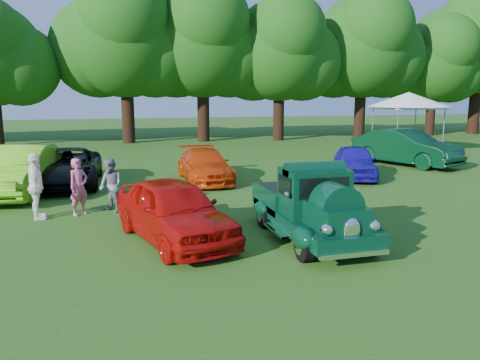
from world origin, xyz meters
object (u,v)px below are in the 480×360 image
object	(u,v)px
hero_pickup	(310,208)
spectator_white	(36,186)
back_car_orange	(205,165)
back_car_green	(405,147)
spectator_pink	(79,187)
canopy_tent	(408,100)
back_car_blue	(354,162)
spectator_grey	(111,186)
red_convertible	(174,210)
back_car_black	(67,167)
back_car_lime	(20,171)

from	to	relation	value
hero_pickup	spectator_white	xyz separation A→B (m)	(-6.48, 3.54, 0.18)
back_car_orange	back_car_green	size ratio (longest dim) A/B	0.83
spectator_pink	canopy_tent	bearing A→B (deg)	-9.87
back_car_blue	spectator_grey	xyz separation A→B (m)	(-9.65, -3.32, 0.12)
hero_pickup	spectator_pink	world-z (taller)	hero_pickup
back_car_orange	back_car_green	xyz separation A→B (m)	(10.15, 1.61, 0.23)
red_convertible	back_car_green	distance (m)	15.22
back_car_black	spectator_grey	distance (m)	4.82
hero_pickup	back_car_orange	bearing A→B (deg)	96.83
back_car_green	spectator_white	xyz separation A→B (m)	(-15.68, -6.06, 0.06)
spectator_grey	canopy_tent	size ratio (longest dim) A/B	0.31
back_car_orange	canopy_tent	distance (m)	14.88
red_convertible	spectator_white	xyz separation A→B (m)	(-3.35, 2.86, 0.19)
spectator_grey	back_car_lime	bearing A→B (deg)	-171.28
spectator_pink	spectator_white	world-z (taller)	spectator_white
back_car_blue	spectator_white	size ratio (longest dim) A/B	2.12
back_car_lime	spectator_pink	size ratio (longest dim) A/B	3.13
back_car_green	spectator_white	size ratio (longest dim) A/B	2.84
back_car_black	spectator_pink	xyz separation A→B (m)	(0.70, -4.63, 0.11)
spectator_white	back_car_orange	bearing A→B (deg)	-58.09
spectator_white	spectator_pink	bearing A→B (deg)	-85.17
red_convertible	back_car_orange	distance (m)	7.63
spectator_pink	spectator_white	xyz separation A→B (m)	(-1.08, -0.23, 0.11)
hero_pickup	canopy_tent	world-z (taller)	canopy_tent
back_car_orange	hero_pickup	bearing A→B (deg)	-82.13
hero_pickup	back_car_orange	size ratio (longest dim) A/B	1.00
spectator_white	back_car_green	bearing A→B (deg)	-75.84
back_car_black	canopy_tent	distance (m)	19.49
back_car_blue	back_car_green	world-z (taller)	back_car_green
red_convertible	canopy_tent	world-z (taller)	canopy_tent
red_convertible	spectator_grey	distance (m)	3.46
back_car_lime	back_car_green	bearing A→B (deg)	16.81
back_car_blue	back_car_green	size ratio (longest dim) A/B	0.75
hero_pickup	back_car_lime	bearing A→B (deg)	136.40
back_car_lime	canopy_tent	world-z (taller)	canopy_tent
red_convertible	spectator_grey	world-z (taller)	spectator_grey
back_car_black	hero_pickup	bearing A→B (deg)	-52.41
back_car_lime	canopy_tent	size ratio (longest dim) A/B	1.02
spectator_pink	canopy_tent	size ratio (longest dim) A/B	0.32
hero_pickup	canopy_tent	distance (m)	18.93
spectator_pink	canopy_tent	world-z (taller)	canopy_tent
back_car_black	back_car_blue	world-z (taller)	back_car_black
red_convertible	spectator_pink	world-z (taller)	spectator_pink
back_car_lime	spectator_pink	xyz separation A→B (m)	(2.09, -3.37, -0.02)
back_car_orange	back_car_blue	xyz separation A→B (m)	(6.08, -0.83, 0.03)
back_car_lime	back_car_orange	xyz separation A→B (m)	(6.54, 0.86, -0.20)
spectator_grey	spectator_white	xyz separation A→B (m)	(-1.95, -0.30, 0.14)
hero_pickup	back_car_lime	xyz separation A→B (m)	(-7.49, 7.13, 0.10)
spectator_grey	back_car_orange	bearing A→B (deg)	106.07
back_car_black	spectator_pink	world-z (taller)	spectator_pink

